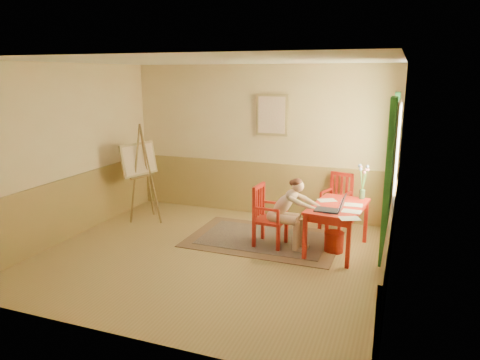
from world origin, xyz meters
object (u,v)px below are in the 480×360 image
at_px(chair_back, 337,201).
at_px(laptop, 332,208).
at_px(easel, 140,163).
at_px(chair_left, 268,216).
at_px(table, 338,211).
at_px(figure, 288,210).

distance_m(chair_back, laptop, 1.45).
distance_m(chair_back, easel, 3.57).
height_order(chair_left, easel, easel).
bearing_deg(table, chair_back, 98.69).
xyz_separation_m(chair_back, laptop, (0.13, -1.41, 0.29)).
relative_size(chair_back, easel, 0.54).
bearing_deg(laptop, chair_back, 95.23).
relative_size(chair_left, easel, 0.55).
bearing_deg(chair_left, laptop, -10.56).
bearing_deg(chair_left, chair_back, 54.11).
bearing_deg(easel, figure, -9.56).
height_order(figure, easel, easel).
distance_m(chair_left, easel, 2.66).
xyz_separation_m(figure, laptop, (0.69, -0.17, 0.15)).
distance_m(figure, laptop, 0.73).
bearing_deg(chair_back, table, -81.31).
xyz_separation_m(table, laptop, (-0.03, -0.34, 0.14)).
relative_size(chair_left, chair_back, 1.01).
xyz_separation_m(chair_left, figure, (0.32, -0.02, 0.14)).
xyz_separation_m(table, chair_back, (-0.16, 1.07, -0.15)).
relative_size(table, laptop, 3.00).
height_order(table, easel, easel).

